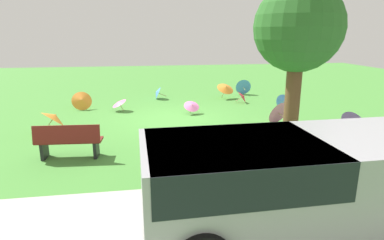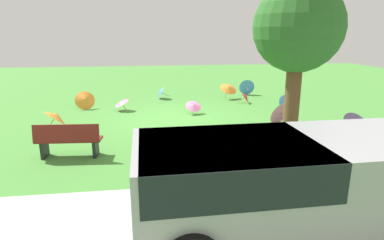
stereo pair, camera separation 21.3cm
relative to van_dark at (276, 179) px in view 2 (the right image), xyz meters
name	(u,v)px [view 2 (the right image)]	position (x,y,z in m)	size (l,w,h in m)	color
ground	(175,119)	(0.97, -7.13, -0.91)	(40.00, 40.00, 0.00)	#478C38
van_dark	(276,179)	(0.00, 0.00, 0.00)	(4.63, 2.19, 1.53)	#99999E
park_bench	(68,140)	(3.92, -3.72, -0.45)	(1.63, 0.59, 0.90)	maroon
shade_tree	(298,30)	(-1.71, -3.29, 2.21)	(2.16, 2.16, 4.27)	brown
parasol_orange_0	(56,116)	(4.83, -6.08, -0.41)	(1.04, 1.07, 0.83)	tan
parasol_blue_0	(246,87)	(-3.08, -11.50, -0.51)	(0.80, 0.67, 0.79)	tan
parasol_teal_0	(376,136)	(-4.17, -3.23, -0.55)	(0.97, 0.99, 0.66)	tan
parasol_pink_0	(279,112)	(-2.54, -5.95, -0.49)	(0.96, 0.88, 0.84)	tan
parasol_purple_0	(357,123)	(-4.42, -4.46, -0.52)	(0.79, 0.92, 0.79)	tan
parasol_blue_1	(160,92)	(1.35, -10.97, -0.60)	(0.66, 0.65, 0.62)	tan
parasol_orange_1	(85,100)	(4.51, -9.21, -0.52)	(0.91, 0.90, 0.78)	tan
parasol_blue_2	(286,102)	(-3.75, -8.15, -0.62)	(0.60, 0.53, 0.59)	tan
parasol_red_1	(246,97)	(-2.43, -9.48, -0.62)	(0.61, 0.69, 0.58)	tan
parasol_pink_1	(121,102)	(3.00, -8.71, -0.56)	(0.73, 0.74, 0.54)	tan
parasol_pink_2	(194,105)	(0.18, -7.76, -0.57)	(0.69, 0.66, 0.55)	tan
parasol_orange_2	(229,88)	(-1.89, -10.48, -0.37)	(1.01, 0.99, 0.81)	tan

